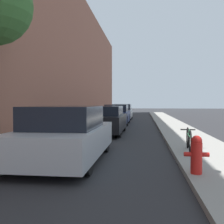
# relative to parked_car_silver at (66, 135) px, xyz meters

# --- Properties ---
(ground_plane) EXTENTS (120.00, 120.00, 0.00)m
(ground_plane) POSITION_rel_parked_car_silver_xyz_m (0.96, 7.96, -0.69)
(ground_plane) COLOR #28282B
(sidewalk_left) EXTENTS (2.00, 52.00, 0.12)m
(sidewalk_left) POSITION_rel_parked_car_silver_xyz_m (-1.94, 7.96, -0.63)
(sidewalk_left) COLOR gray
(sidewalk_left) RESTS_ON ground
(sidewalk_right) EXTENTS (2.00, 52.00, 0.12)m
(sidewalk_right) POSITION_rel_parked_car_silver_xyz_m (3.86, 7.96, -0.63)
(sidewalk_right) COLOR gray
(sidewalk_right) RESTS_ON ground
(building_facade_left) EXTENTS (0.70, 52.00, 10.28)m
(building_facade_left) POSITION_rel_parked_car_silver_xyz_m (-3.29, 7.96, 4.46)
(building_facade_left) COLOR #9E604C
(building_facade_left) RESTS_ON ground
(parked_car_silver) EXTENTS (1.87, 4.28, 1.44)m
(parked_car_silver) POSITION_rel_parked_car_silver_xyz_m (0.00, 0.00, 0.00)
(parked_car_silver) COLOR black
(parked_car_silver) RESTS_ON ground
(parked_car_black) EXTENTS (1.88, 4.54, 1.38)m
(parked_car_black) POSITION_rel_parked_car_silver_xyz_m (0.08, 6.21, -0.01)
(parked_car_black) COLOR black
(parked_car_black) RESTS_ON ground
(parked_car_navy) EXTENTS (1.70, 4.55, 1.41)m
(parked_car_navy) POSITION_rel_parked_car_silver_xyz_m (0.10, 12.10, -0.01)
(parked_car_navy) COLOR black
(parked_car_navy) RESTS_ON ground
(parked_car_white) EXTENTS (1.83, 4.17, 1.43)m
(parked_car_white) POSITION_rel_parked_car_silver_xyz_m (-0.02, 18.04, -0.02)
(parked_car_white) COLOR black
(parked_car_white) RESTS_ON ground
(fire_hydrant) EXTENTS (0.49, 0.22, 0.76)m
(fire_hydrant) POSITION_rel_parked_car_silver_xyz_m (3.06, -1.32, -0.18)
(fire_hydrant) COLOR red
(fire_hydrant) RESTS_ON sidewalk_right
(bicycle) EXTENTS (0.44, 1.60, 0.65)m
(bicycle) POSITION_rel_parked_car_silver_xyz_m (3.33, 1.18, -0.23)
(bicycle) COLOR black
(bicycle) RESTS_ON sidewalk_right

